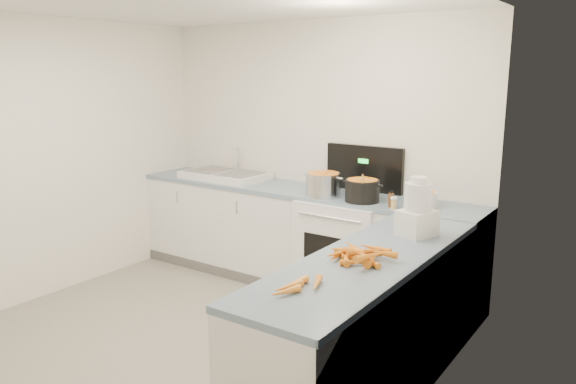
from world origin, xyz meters
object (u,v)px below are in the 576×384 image
Objects in this scene: stove at (348,246)px; food_processor at (418,211)px; spice_jar at (394,204)px; extract_bottle at (391,200)px; sink at (225,175)px; mixing_bowl at (420,199)px; steel_pot at (323,186)px; black_pot at (362,192)px.

stove is 1.41m from food_processor.
spice_jar is at bearing 125.63° from food_processor.
extract_bottle is 0.82m from food_processor.
sink reaches higher than spice_jar.
mixing_bowl is (2.12, -0.03, 0.02)m from sink.
steel_pot reaches higher than mixing_bowl.
stove is 1.54m from sink.
black_pot is at bearing 137.74° from food_processor.
black_pot is at bearing 1.13° from steel_pot.
stove is 4.69× the size of black_pot.
mixing_bowl reaches higher than spice_jar.
sink is 2.55m from food_processor.
steel_pot is at bearing 149.01° from food_processor.
black_pot is (0.19, -0.12, 0.55)m from stove.
extract_bottle is (1.93, -0.18, 0.02)m from sink.
sink is at bearing 179.38° from stove.
stove reaches higher than spice_jar.
sink is at bearing 174.64° from extract_bottle.
mixing_bowl is at bearing 13.36° from black_pot.
sink is 1.27m from steel_pot.
steel_pot is 0.67m from extract_bottle.
steel_pot is at bearing 174.22° from spice_jar.
mixing_bowl is 2.36× the size of extract_bottle.
mixing_bowl reaches higher than extract_bottle.
food_processor is (0.44, -0.62, 0.13)m from spice_jar.
sink is 11.12× the size of spice_jar.
sink is at bearing 179.30° from mixing_bowl.
stove is at bearing 139.55° from food_processor.
spice_jar is (0.32, -0.08, -0.04)m from black_pot.
stove is 0.60m from black_pot.
stove is 1.58× the size of sink.
mixing_bowl is (0.67, -0.01, 0.53)m from stove.
sink reaches higher than mixing_bowl.
sink is 2.12m from mixing_bowl.
steel_pot is at bearing -172.02° from mixing_bowl.
extract_bottle is at bearing -3.05° from steel_pot.
steel_pot is (1.26, -0.15, 0.06)m from sink.
sink is 2.77× the size of steel_pot.
spice_jar is 0.77m from food_processor.
sink is 2.97× the size of black_pot.
stove is 11.84× the size of extract_bottle.
food_processor reaches higher than steel_pot.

